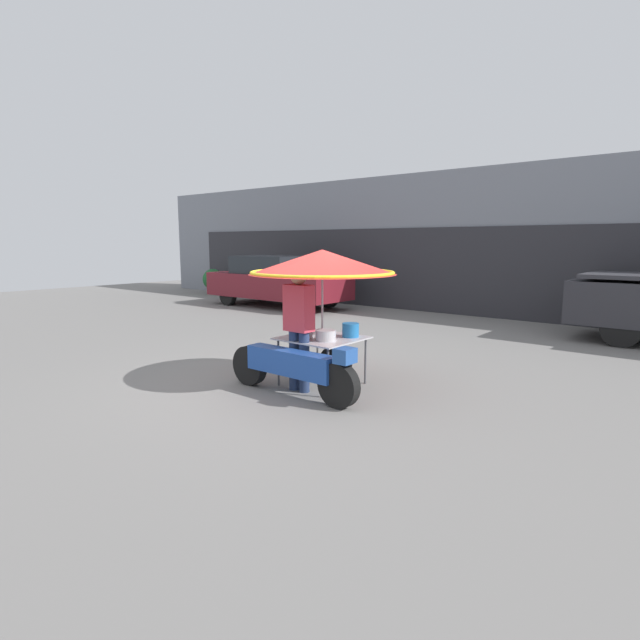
% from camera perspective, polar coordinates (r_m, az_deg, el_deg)
% --- Properties ---
extents(ground_plane, '(36.00, 36.00, 0.00)m').
position_cam_1_polar(ground_plane, '(7.03, -4.03, -7.52)').
color(ground_plane, slate).
extents(shopfront_building, '(28.00, 2.06, 3.95)m').
position_cam_1_polar(shopfront_building, '(14.78, 21.32, 8.18)').
color(shopfront_building, gray).
rests_on(shopfront_building, ground).
extents(vendor_motorcycle_cart, '(2.12, 2.01, 1.88)m').
position_cam_1_polar(vendor_motorcycle_cart, '(6.76, -0.06, 4.74)').
color(vendor_motorcycle_cart, black).
rests_on(vendor_motorcycle_cart, ground).
extents(vendor_person, '(0.38, 0.22, 1.65)m').
position_cam_1_polar(vendor_person, '(6.60, -2.42, -0.30)').
color(vendor_person, navy).
rests_on(vendor_person, ground).
extents(parked_car, '(4.66, 1.80, 1.57)m').
position_cam_1_polar(parked_car, '(15.61, -5.07, 4.47)').
color(parked_car, black).
rests_on(parked_car, ground).
extents(potted_plant, '(0.80, 0.80, 0.97)m').
position_cam_1_polar(potted_plant, '(19.76, -12.12, 4.53)').
color(potted_plant, brown).
rests_on(potted_plant, ground).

